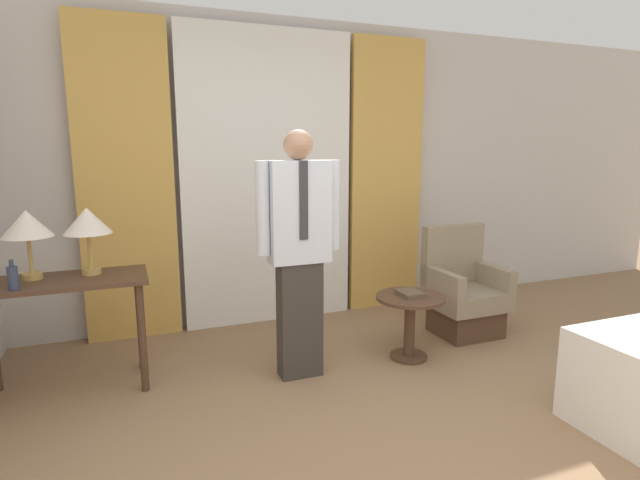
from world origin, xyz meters
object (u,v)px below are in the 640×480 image
(table_lamp_right, at_px, (87,223))
(book, at_px, (410,293))
(desk, at_px, (64,301))
(bottle_near_edge, at_px, (13,278))
(side_table, at_px, (410,316))
(person, at_px, (299,246))
(table_lamp_left, at_px, (27,226))
(armchair, at_px, (463,295))

(table_lamp_right, xyz_separation_m, book, (2.17, -0.41, -0.60))
(desk, xyz_separation_m, table_lamp_right, (0.17, 0.07, 0.48))
(bottle_near_edge, height_order, side_table, bottle_near_edge)
(side_table, bearing_deg, person, 177.59)
(side_table, bearing_deg, book, 69.03)
(desk, distance_m, person, 1.54)
(table_lamp_left, relative_size, table_lamp_right, 1.00)
(desk, xyz_separation_m, person, (1.47, -0.33, 0.31))
(desk, height_order, bottle_near_edge, bottle_near_edge)
(book, bearing_deg, bottle_near_edge, 176.12)
(person, xyz_separation_m, side_table, (0.86, -0.04, -0.59))
(person, relative_size, book, 8.38)
(desk, height_order, book, desk)
(desk, relative_size, person, 0.60)
(person, bearing_deg, desk, 167.39)
(book, bearing_deg, desk, 171.64)
(desk, bearing_deg, armchair, -1.35)
(table_lamp_left, bearing_deg, armchair, -2.48)
(armchair, bearing_deg, book, -158.75)
(bottle_near_edge, distance_m, person, 1.71)
(desk, distance_m, armchair, 3.06)
(table_lamp_left, height_order, table_lamp_right, same)
(person, xyz_separation_m, armchair, (1.57, 0.26, -0.59))
(armchair, bearing_deg, side_table, -157.47)
(person, bearing_deg, bottle_near_edge, 174.64)
(table_lamp_right, height_order, bottle_near_edge, table_lamp_right)
(bottle_near_edge, bearing_deg, desk, 36.20)
(bottle_near_edge, xyz_separation_m, book, (2.57, -0.17, -0.33))
(bottle_near_edge, bearing_deg, table_lamp_left, 75.58)
(table_lamp_right, height_order, person, person)
(table_lamp_left, distance_m, side_table, 2.65)
(table_lamp_left, distance_m, armchair, 3.31)
(armchair, height_order, book, armchair)
(desk, height_order, side_table, desk)
(table_lamp_left, relative_size, bottle_near_edge, 2.44)
(armchair, height_order, side_table, armchair)
(armchair, bearing_deg, bottle_near_edge, -178.29)
(table_lamp_right, bearing_deg, side_table, -11.33)
(table_lamp_right, xyz_separation_m, person, (1.30, -0.40, -0.17))
(table_lamp_right, height_order, book, table_lamp_right)
(desk, xyz_separation_m, bottle_near_edge, (-0.23, -0.17, 0.22))
(desk, bearing_deg, person, -12.61)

